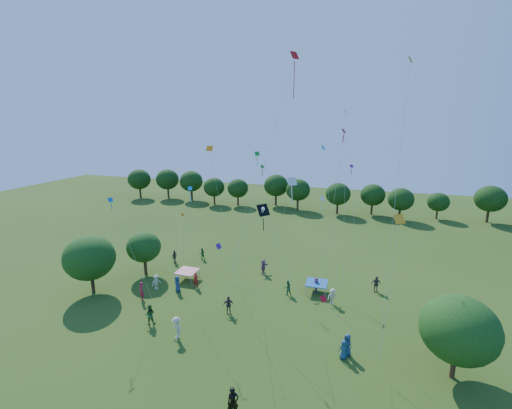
# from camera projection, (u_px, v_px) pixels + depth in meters

# --- Properties ---
(near_tree_west) EXTENTS (5.14, 5.14, 6.22)m
(near_tree_west) POSITION_uv_depth(u_px,v_px,m) (89.00, 258.00, 35.31)
(near_tree_west) COLOR #422B19
(near_tree_west) RESTS_ON ground
(near_tree_north) EXTENTS (3.91, 3.91, 5.15)m
(near_tree_north) POSITION_uv_depth(u_px,v_px,m) (144.00, 247.00, 39.76)
(near_tree_north) COLOR #422B19
(near_tree_north) RESTS_ON ground
(near_tree_east) EXTENTS (5.12, 5.12, 6.13)m
(near_tree_east) POSITION_uv_depth(u_px,v_px,m) (459.00, 330.00, 23.34)
(near_tree_east) COLOR #422B19
(near_tree_east) RESTS_ON ground
(treeline) EXTENTS (88.01, 8.77, 6.77)m
(treeline) POSITION_uv_depth(u_px,v_px,m) (308.00, 190.00, 68.62)
(treeline) COLOR #422B19
(treeline) RESTS_ON ground
(tent_red_stripe) EXTENTS (2.20, 2.20, 1.10)m
(tent_red_stripe) POSITION_uv_depth(u_px,v_px,m) (187.00, 271.00, 38.83)
(tent_red_stripe) COLOR red
(tent_red_stripe) RESTS_ON ground
(tent_blue) EXTENTS (2.20, 2.20, 1.10)m
(tent_blue) POSITION_uv_depth(u_px,v_px,m) (317.00, 283.00, 36.03)
(tent_blue) COLOR #1959A6
(tent_blue) RESTS_ON ground
(man_in_black) EXTENTS (0.88, 0.81, 1.99)m
(man_in_black) POSITION_uv_depth(u_px,v_px,m) (233.00, 402.00, 20.82)
(man_in_black) COLOR black
(man_in_black) RESTS_ON ground
(crowd_person_0) EXTENTS (0.99, 0.91, 1.79)m
(crowd_person_0) POSITION_uv_depth(u_px,v_px,m) (347.00, 345.00, 26.35)
(crowd_person_0) COLOR navy
(crowd_person_0) RESTS_ON ground
(crowd_person_1) EXTENTS (0.75, 0.80, 1.81)m
(crowd_person_1) POSITION_uv_depth(u_px,v_px,m) (439.00, 332.00, 27.96)
(crowd_person_1) COLOR maroon
(crowd_person_1) RESTS_ON ground
(crowd_person_2) EXTENTS (0.82, 0.83, 1.54)m
(crowd_person_2) POSITION_uv_depth(u_px,v_px,m) (202.00, 254.00, 44.68)
(crowd_person_2) COLOR #265A30
(crowd_person_2) RESTS_ON ground
(crowd_person_3) EXTENTS (1.38, 1.09, 1.93)m
(crowd_person_3) POSITION_uv_depth(u_px,v_px,m) (176.00, 328.00, 28.37)
(crowd_person_3) COLOR beige
(crowd_person_3) RESTS_ON ground
(crowd_person_4) EXTENTS (1.11, 0.70, 1.76)m
(crowd_person_4) POSITION_uv_depth(u_px,v_px,m) (376.00, 284.00, 36.14)
(crowd_person_4) COLOR #413734
(crowd_person_4) RESTS_ON ground
(crowd_person_5) EXTENTS (0.96, 1.76, 1.79)m
(crowd_person_5) POSITION_uv_depth(u_px,v_px,m) (264.00, 267.00, 40.34)
(crowd_person_5) COLOR #844D6F
(crowd_person_5) RESTS_ON ground
(crowd_person_6) EXTENTS (0.88, 0.69, 1.58)m
(crowd_person_6) POSITION_uv_depth(u_px,v_px,m) (343.00, 350.00, 25.94)
(crowd_person_6) COLOR navy
(crowd_person_6) RESTS_ON ground
(crowd_person_7) EXTENTS (0.76, 0.66, 1.71)m
(crowd_person_7) POSITION_uv_depth(u_px,v_px,m) (196.00, 280.00, 37.06)
(crowd_person_7) COLOR maroon
(crowd_person_7) RESTS_ON ground
(crowd_person_8) EXTENTS (1.05, 0.85, 1.88)m
(crowd_person_8) POSITION_uv_depth(u_px,v_px,m) (150.00, 315.00, 30.36)
(crowd_person_8) COLOR #285624
(crowd_person_8) RESTS_ON ground
(crowd_person_9) EXTENTS (1.17, 1.03, 1.66)m
(crowd_person_9) POSITION_uv_depth(u_px,v_px,m) (332.00, 296.00, 33.68)
(crowd_person_9) COLOR beige
(crowd_person_9) RESTS_ON ground
(crowd_person_10) EXTENTS (1.13, 0.84, 1.76)m
(crowd_person_10) POSITION_uv_depth(u_px,v_px,m) (228.00, 305.00, 32.02)
(crowd_person_10) COLOR #453937
(crowd_person_10) RESTS_ON ground
(crowd_person_11) EXTENTS (0.56, 1.52, 1.63)m
(crowd_person_11) POSITION_uv_depth(u_px,v_px,m) (316.00, 285.00, 36.10)
(crowd_person_11) COLOR #9E5C95
(crowd_person_11) RESTS_ON ground
(crowd_person_12) EXTENTS (0.94, 0.92, 1.74)m
(crowd_person_12) POSITION_uv_depth(u_px,v_px,m) (178.00, 284.00, 36.18)
(crowd_person_12) COLOR navy
(crowd_person_12) RESTS_ON ground
(crowd_person_13) EXTENTS (0.83, 0.84, 1.93)m
(crowd_person_13) POSITION_uv_depth(u_px,v_px,m) (141.00, 291.00, 34.44)
(crowd_person_13) COLOR maroon
(crowd_person_13) RESTS_ON ground
(crowd_person_14) EXTENTS (0.89, 0.79, 1.59)m
(crowd_person_14) POSITION_uv_depth(u_px,v_px,m) (288.00, 288.00, 35.54)
(crowd_person_14) COLOR #285D33
(crowd_person_14) RESTS_ON ground
(crowd_person_15) EXTENTS (0.89, 1.20, 1.68)m
(crowd_person_15) POSITION_uv_depth(u_px,v_px,m) (156.00, 282.00, 36.65)
(crowd_person_15) COLOR beige
(crowd_person_15) RESTS_ON ground
(crowd_person_16) EXTENTS (0.55, 1.03, 1.68)m
(crowd_person_16) POSITION_uv_depth(u_px,v_px,m) (175.00, 257.00, 43.51)
(crowd_person_16) COLOR #454137
(crowd_person_16) RESTS_ON ground
(pirate_kite) EXTENTS (5.28, 2.07, 9.75)m
(pirate_kite) POSITION_uv_depth(u_px,v_px,m) (264.00, 213.00, 27.77)
(pirate_kite) COLOR black
(red_high_kite) EXTENTS (5.56, 3.84, 22.04)m
(red_high_kite) POSITION_uv_depth(u_px,v_px,m) (282.00, 104.00, 29.29)
(red_high_kite) COLOR red
(small_kite_0) EXTENTS (1.59, 3.36, 15.77)m
(small_kite_0) POSITION_uv_depth(u_px,v_px,m) (337.00, 182.00, 29.07)
(small_kite_0) COLOR red
(small_kite_1) EXTENTS (2.37, 5.67, 3.90)m
(small_kite_1) POSITION_uv_depth(u_px,v_px,m) (182.00, 223.00, 46.34)
(small_kite_1) COLOR orange
(small_kite_2) EXTENTS (0.95, 2.20, 10.17)m
(small_kite_2) POSITION_uv_depth(u_px,v_px,m) (397.00, 237.00, 23.27)
(small_kite_2) COLOR orange
(small_kite_3) EXTENTS (2.68, 4.11, 11.48)m
(small_kite_3) POSITION_uv_depth(u_px,v_px,m) (255.00, 193.00, 38.63)
(small_kite_3) COLOR #258017
(small_kite_4) EXTENTS (3.04, 2.53, 10.63)m
(small_kite_4) POSITION_uv_depth(u_px,v_px,m) (188.00, 213.00, 31.92)
(small_kite_4) COLOR #1685DC
(small_kite_5) EXTENTS (0.71, 7.47, 8.31)m
(small_kite_5) POSITION_uv_depth(u_px,v_px,m) (231.00, 265.00, 25.40)
(small_kite_5) COLOR #591688
(small_kite_6) EXTENTS (1.24, 4.84, 8.44)m
(small_kite_6) POSITION_uv_depth(u_px,v_px,m) (322.00, 211.00, 36.64)
(small_kite_6) COLOR white
(small_kite_7) EXTENTS (0.95, 0.62, 17.27)m
(small_kite_7) POSITION_uv_depth(u_px,v_px,m) (345.00, 169.00, 32.12)
(small_kite_7) COLOR #0CB4BB
(small_kite_8) EXTENTS (4.07, 2.86, 5.48)m
(small_kite_8) POSITION_uv_depth(u_px,v_px,m) (334.00, 311.00, 22.36)
(small_kite_8) COLOR red
(small_kite_9) EXTENTS (1.34, 3.23, 14.00)m
(small_kite_9) POSITION_uv_depth(u_px,v_px,m) (214.00, 174.00, 34.17)
(small_kite_9) COLOR orange
(small_kite_10) EXTENTS (0.43, 1.33, 20.12)m
(small_kite_10) POSITION_uv_depth(u_px,v_px,m) (398.00, 173.00, 21.74)
(small_kite_10) COLOR orange
(small_kite_11) EXTENTS (0.68, 8.99, 12.54)m
(small_kite_11) POSITION_uv_depth(u_px,v_px,m) (253.00, 174.00, 42.67)
(small_kite_11) COLOR #188423
(small_kite_12) EXTENTS (3.69, 0.49, 9.65)m
(small_kite_12) POSITION_uv_depth(u_px,v_px,m) (120.00, 223.00, 31.03)
(small_kite_12) COLOR #1267B9
(small_kite_13) EXTENTS (1.81, 7.69, 11.56)m
(small_kite_13) POSITION_uv_depth(u_px,v_px,m) (353.00, 194.00, 37.48)
(small_kite_13) COLOR #8A1773
(small_kite_14) EXTENTS (4.35, 5.29, 12.71)m
(small_kite_14) POSITION_uv_depth(u_px,v_px,m) (284.00, 210.00, 24.28)
(small_kite_14) COLOR silver
(small_kite_15) EXTENTS (3.16, 6.98, 13.68)m
(small_kite_15) POSITION_uv_depth(u_px,v_px,m) (326.00, 174.00, 37.54)
(small_kite_15) COLOR #0CABC0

